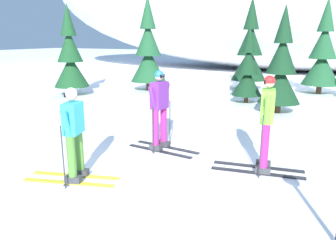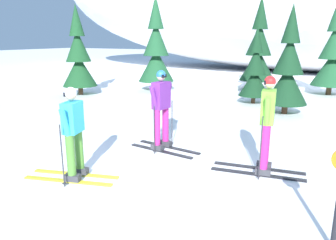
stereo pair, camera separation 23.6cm
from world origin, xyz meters
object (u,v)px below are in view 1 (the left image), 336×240
object	(u,v)px
skier_lime_jacket	(266,122)
pine_tree_right	(323,55)
pine_tree_center_left	(250,51)
pine_tree_center_right	(281,69)
skier_purple_jacket	(160,109)
pine_tree_far_left	(70,58)
pine_tree_center	(248,71)
pine_tree_left	(148,52)
skier_cyan_jacket	(74,134)

from	to	relation	value
skier_lime_jacket	pine_tree_right	distance (m)	10.40
pine_tree_center_left	pine_tree_center_right	distance (m)	5.51
skier_purple_jacket	pine_tree_center_left	bearing A→B (deg)	90.79
pine_tree_far_left	pine_tree_center_right	size ratio (longest dim) A/B	1.10
pine_tree_center_right	pine_tree_center_left	bearing A→B (deg)	112.57
pine_tree_far_left	pine_tree_right	size ratio (longest dim) A/B	0.93
skier_purple_jacket	pine_tree_center	bearing A→B (deg)	84.79
skier_purple_jacket	pine_tree_center_right	size ratio (longest dim) A/B	0.51
pine_tree_left	pine_tree_center_right	xyz separation A→B (m)	(6.42, -2.48, -0.37)
pine_tree_left	pine_tree_center_right	world-z (taller)	pine_tree_left
pine_tree_left	skier_lime_jacket	bearing A→B (deg)	-49.16
pine_tree_far_left	pine_tree_right	distance (m)	11.28
pine_tree_center_left	pine_tree_center	distance (m)	3.85
pine_tree_center_right	skier_cyan_jacket	bearing A→B (deg)	-109.36
skier_purple_jacket	pine_tree_far_left	xyz separation A→B (m)	(-6.87, 4.87, 0.69)
skier_cyan_jacket	pine_tree_right	size ratio (longest dim) A/B	0.41
pine_tree_right	pine_tree_left	bearing A→B (deg)	-162.27
skier_cyan_jacket	pine_tree_left	xyz separation A→B (m)	(-3.86, 9.78, 0.99)
pine_tree_far_left	skier_cyan_jacket	bearing A→B (deg)	-48.31
pine_tree_left	pine_tree_center	world-z (taller)	pine_tree_left
skier_cyan_jacket	pine_tree_left	size ratio (longest dim) A/B	0.39
pine_tree_far_left	pine_tree_center	bearing A→B (deg)	12.11
pine_tree_center_left	skier_lime_jacket	bearing A→B (deg)	-76.50
pine_tree_left	pine_tree_right	bearing A→B (deg)	17.73
pine_tree_right	pine_tree_far_left	bearing A→B (deg)	-152.75
pine_tree_far_left	pine_tree_center_left	distance (m)	8.58
skier_lime_jacket	pine_tree_center	xyz separation A→B (m)	(-1.79, 6.78, 0.28)
skier_lime_jacket	pine_tree_center	world-z (taller)	pine_tree_center
skier_lime_jacket	pine_tree_center	size ratio (longest dim) A/B	0.62
pine_tree_left	pine_tree_center_left	distance (m)	5.03
pine_tree_center	pine_tree_right	distance (m)	4.42
skier_cyan_jacket	pine_tree_far_left	xyz separation A→B (m)	(-6.27, 7.04, 0.78)
skier_cyan_jacket	pine_tree_center_left	size ratio (longest dim) A/B	0.39
skier_cyan_jacket	pine_tree_far_left	size ratio (longest dim) A/B	0.44
pine_tree_center_left	pine_tree_center	bearing A→B (deg)	-78.91
pine_tree_far_left	pine_tree_center_left	bearing A→B (deg)	38.38
pine_tree_center	pine_tree_right	world-z (taller)	pine_tree_right
skier_purple_jacket	pine_tree_right	world-z (taller)	pine_tree_right
skier_purple_jacket	skier_cyan_jacket	size ratio (longest dim) A/B	1.05
skier_purple_jacket	skier_lime_jacket	world-z (taller)	skier_lime_jacket
pine_tree_center_right	pine_tree_center	bearing A→B (deg)	135.64
pine_tree_center_right	skier_purple_jacket	bearing A→B (deg)	-111.04
pine_tree_far_left	pine_tree_center_right	xyz separation A→B (m)	(8.84, 0.25, -0.16)
pine_tree_far_left	pine_tree_center_right	bearing A→B (deg)	1.63
skier_lime_jacket	pine_tree_right	world-z (taller)	pine_tree_right
pine_tree_left	pine_tree_right	distance (m)	7.99
pine_tree_left	pine_tree_center_right	bearing A→B (deg)	-21.11
pine_tree_far_left	pine_tree_left	bearing A→B (deg)	48.52
pine_tree_far_left	pine_tree_center_right	world-z (taller)	pine_tree_far_left
skier_cyan_jacket	skier_lime_jacket	distance (m)	3.51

